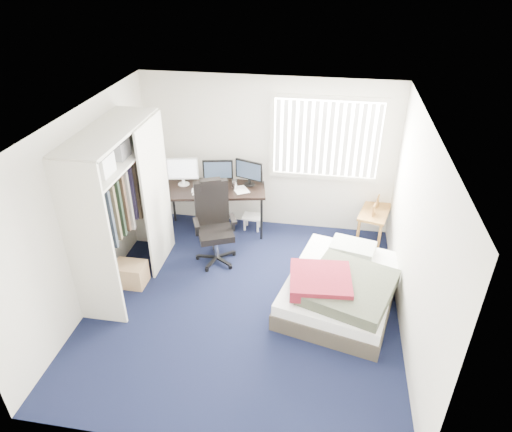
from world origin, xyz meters
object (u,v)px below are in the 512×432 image
at_px(office_chair, 214,231).
at_px(bed, 341,287).
at_px(desk, 215,186).
at_px(nightstand, 375,213).

bearing_deg(office_chair, bed, -21.31).
distance_m(desk, nightstand, 2.57).
bearing_deg(nightstand, desk, -177.89).
bearing_deg(bed, nightstand, 72.99).
xyz_separation_m(desk, bed, (2.05, -1.54, -0.55)).
bearing_deg(desk, nightstand, 2.11).
xyz_separation_m(office_chair, nightstand, (2.37, 0.90, 0.01)).
relative_size(nightstand, bed, 0.43).
relative_size(office_chair, bed, 0.62).
bearing_deg(nightstand, office_chair, -159.15).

